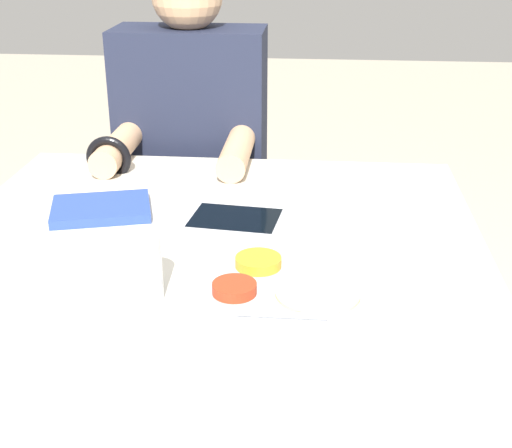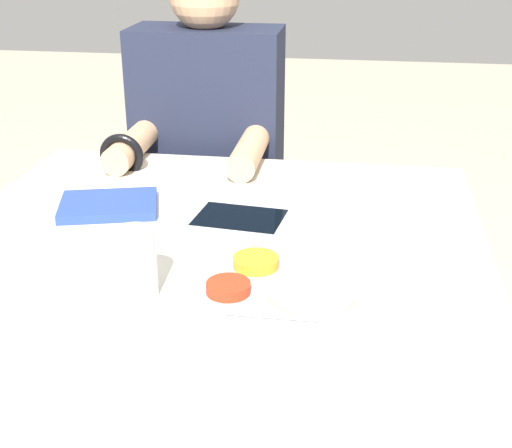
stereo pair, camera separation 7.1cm
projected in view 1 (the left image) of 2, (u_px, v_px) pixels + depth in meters
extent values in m
cube|color=beige|center=(215.00, 402.00, 1.52)|extent=(1.05, 0.99, 0.76)
cylinder|color=#B7BABF|center=(282.00, 291.00, 1.17)|extent=(0.34, 0.34, 0.01)
cylinder|color=gold|center=(258.00, 262.00, 1.24)|extent=(0.08, 0.08, 0.02)
cylinder|color=#A83319|center=(234.00, 288.00, 1.15)|extent=(0.07, 0.07, 0.02)
cylinder|color=beige|center=(318.00, 293.00, 1.15)|extent=(0.14, 0.14, 0.01)
cylinder|color=#B7BABF|center=(284.00, 315.00, 1.08)|extent=(0.15, 0.01, 0.01)
sphere|color=#B7BABF|center=(333.00, 317.00, 1.08)|extent=(0.02, 0.02, 0.02)
cube|color=silver|center=(101.00, 211.00, 1.49)|extent=(0.23, 0.19, 0.01)
cube|color=#28428E|center=(101.00, 209.00, 1.48)|extent=(0.23, 0.20, 0.02)
cube|color=#B7B7BC|center=(235.00, 220.00, 1.45)|extent=(0.21, 0.16, 0.01)
cube|color=black|center=(235.00, 218.00, 1.44)|extent=(0.19, 0.15, 0.00)
cube|color=black|center=(199.00, 308.00, 2.20)|extent=(0.36, 0.22, 0.44)
cube|color=#1E2338|center=(193.00, 143.00, 1.99)|extent=(0.40, 0.20, 0.62)
cylinder|color=tan|center=(118.00, 148.00, 1.78)|extent=(0.07, 0.27, 0.07)
cylinder|color=tan|center=(237.00, 152.00, 1.76)|extent=(0.07, 0.27, 0.07)
torus|color=black|center=(109.00, 158.00, 1.71)|extent=(0.11, 0.02, 0.11)
cylinder|color=silver|center=(140.00, 267.00, 1.13)|extent=(0.07, 0.07, 0.12)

